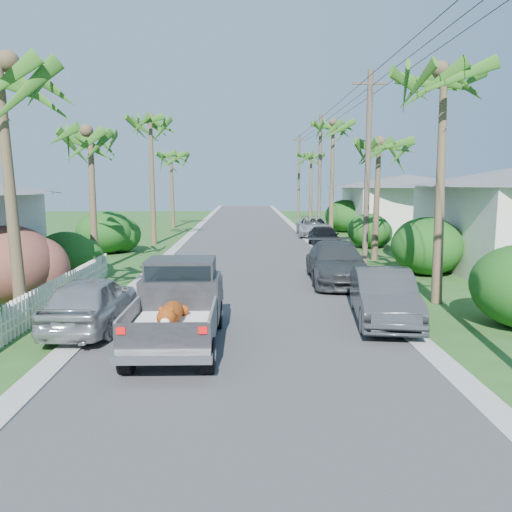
{
  "coord_description": "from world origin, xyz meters",
  "views": [
    {
      "loc": [
        -0.05,
        -10.26,
        3.97
      ],
      "look_at": [
        0.32,
        7.16,
        1.4
      ],
      "focal_mm": 35.0,
      "sensor_mm": 36.0,
      "label": 1
    }
  ],
  "objects_px": {
    "palm_l_a": "(1,64)",
    "utility_pole_c": "(320,174)",
    "utility_pole_d": "(299,177)",
    "pickup_truck": "(180,301)",
    "palm_l_d": "(171,154)",
    "house_right_far": "(407,206)",
    "parked_car_ln": "(92,302)",
    "palm_r_c": "(333,124)",
    "parked_car_rm": "(337,263)",
    "palm_l_c": "(150,119)",
    "palm_r_d": "(311,154)",
    "palm_r_b": "(379,142)",
    "parked_car_rn": "(384,296)",
    "palm_l_b": "(89,132)",
    "parked_car_rf": "(324,237)",
    "parked_car_rd": "(314,227)",
    "utility_pole_b": "(368,169)",
    "palm_r_a": "(446,72)"
  },
  "relations": [
    {
      "from": "palm_r_b",
      "to": "parked_car_ln",
      "type": "bearing_deg",
      "value": -132.36
    },
    {
      "from": "parked_car_ln",
      "to": "palm_l_d",
      "type": "height_order",
      "value": "palm_l_d"
    },
    {
      "from": "pickup_truck",
      "to": "palm_l_d",
      "type": "bearing_deg",
      "value": 98.54
    },
    {
      "from": "palm_r_d",
      "to": "parked_car_ln",
      "type": "bearing_deg",
      "value": -106.25
    },
    {
      "from": "parked_car_rn",
      "to": "utility_pole_c",
      "type": "xyz_separation_m",
      "value": [
        1.7,
        24.4,
        3.86
      ]
    },
    {
      "from": "palm_l_b",
      "to": "palm_l_c",
      "type": "bearing_deg",
      "value": 85.43
    },
    {
      "from": "parked_car_rf",
      "to": "palm_l_a",
      "type": "distance_m",
      "value": 21.43
    },
    {
      "from": "parked_car_rd",
      "to": "palm_r_b",
      "type": "xyz_separation_m",
      "value": [
        1.6,
        -11.57,
        5.24
      ]
    },
    {
      "from": "palm_l_c",
      "to": "utility_pole_d",
      "type": "height_order",
      "value": "palm_l_c"
    },
    {
      "from": "pickup_truck",
      "to": "palm_r_d",
      "type": "distance_m",
      "value": 39.28
    },
    {
      "from": "parked_car_rm",
      "to": "palm_l_c",
      "type": "height_order",
      "value": "palm_l_c"
    },
    {
      "from": "parked_car_rf",
      "to": "palm_r_c",
      "type": "height_order",
      "value": "palm_r_c"
    },
    {
      "from": "palm_l_c",
      "to": "house_right_far",
      "type": "relative_size",
      "value": 1.02
    },
    {
      "from": "palm_l_b",
      "to": "utility_pole_d",
      "type": "distance_m",
      "value": 33.42
    },
    {
      "from": "parked_car_ln",
      "to": "palm_r_c",
      "type": "height_order",
      "value": "palm_r_c"
    },
    {
      "from": "parked_car_rf",
      "to": "parked_car_rd",
      "type": "bearing_deg",
      "value": 85.39
    },
    {
      "from": "palm_l_a",
      "to": "parked_car_rd",
      "type": "bearing_deg",
      "value": 64.59
    },
    {
      "from": "parked_car_rn",
      "to": "palm_l_d",
      "type": "bearing_deg",
      "value": 115.99
    },
    {
      "from": "palm_r_d",
      "to": "house_right_far",
      "type": "bearing_deg",
      "value": -56.98
    },
    {
      "from": "parked_car_rd",
      "to": "palm_l_a",
      "type": "distance_m",
      "value": 26.83
    },
    {
      "from": "palm_r_a",
      "to": "palm_l_d",
      "type": "bearing_deg",
      "value": 114.57
    },
    {
      "from": "palm_r_c",
      "to": "house_right_far",
      "type": "height_order",
      "value": "palm_r_c"
    },
    {
      "from": "parked_car_rd",
      "to": "utility_pole_d",
      "type": "relative_size",
      "value": 0.57
    },
    {
      "from": "palm_l_c",
      "to": "palm_r_c",
      "type": "height_order",
      "value": "palm_r_c"
    },
    {
      "from": "parked_car_rf",
      "to": "parked_car_rd",
      "type": "distance_m",
      "value": 6.3
    },
    {
      "from": "palm_r_b",
      "to": "utility_pole_b",
      "type": "xyz_separation_m",
      "value": [
        -1.0,
        -2.0,
        -1.35
      ]
    },
    {
      "from": "parked_car_rn",
      "to": "palm_r_b",
      "type": "distance_m",
      "value": 12.82
    },
    {
      "from": "parked_car_rm",
      "to": "palm_r_a",
      "type": "xyz_separation_m",
      "value": [
        2.7,
        -3.39,
        6.64
      ]
    },
    {
      "from": "pickup_truck",
      "to": "palm_r_b",
      "type": "relative_size",
      "value": 0.71
    },
    {
      "from": "utility_pole_d",
      "to": "palm_l_a",
      "type": "bearing_deg",
      "value": -106.44
    },
    {
      "from": "parked_car_rd",
      "to": "palm_l_a",
      "type": "bearing_deg",
      "value": -112.52
    },
    {
      "from": "palm_r_c",
      "to": "utility_pole_d",
      "type": "relative_size",
      "value": 1.04
    },
    {
      "from": "palm_l_c",
      "to": "utility_pole_d",
      "type": "distance_m",
      "value": 24.22
    },
    {
      "from": "palm_l_b",
      "to": "parked_car_rf",
      "type": "bearing_deg",
      "value": 35.46
    },
    {
      "from": "palm_l_a",
      "to": "palm_l_b",
      "type": "relative_size",
      "value": 1.11
    },
    {
      "from": "utility_pole_c",
      "to": "parked_car_rm",
      "type": "bearing_deg",
      "value": -96.13
    },
    {
      "from": "palm_l_d",
      "to": "palm_r_d",
      "type": "height_order",
      "value": "palm_r_d"
    },
    {
      "from": "palm_r_b",
      "to": "palm_l_c",
      "type": "bearing_deg",
      "value": 150.95
    },
    {
      "from": "palm_r_b",
      "to": "palm_r_c",
      "type": "relative_size",
      "value": 0.77
    },
    {
      "from": "palm_l_d",
      "to": "palm_r_b",
      "type": "distance_m",
      "value": 23.08
    },
    {
      "from": "parked_car_rn",
      "to": "palm_l_b",
      "type": "bearing_deg",
      "value": 148.96
    },
    {
      "from": "utility_pole_b",
      "to": "utility_pole_d",
      "type": "height_order",
      "value": "same"
    },
    {
      "from": "palm_l_a",
      "to": "utility_pole_c",
      "type": "distance_m",
      "value": 27.74
    },
    {
      "from": "parked_car_rf",
      "to": "utility_pole_b",
      "type": "distance_m",
      "value": 8.31
    },
    {
      "from": "house_right_far",
      "to": "palm_l_d",
      "type": "bearing_deg",
      "value": 168.41
    },
    {
      "from": "parked_car_ln",
      "to": "palm_r_c",
      "type": "xyz_separation_m",
      "value": [
        10.46,
        22.91,
        7.37
      ]
    },
    {
      "from": "parked_car_rd",
      "to": "palm_l_c",
      "type": "bearing_deg",
      "value": -154.53
    },
    {
      "from": "palm_l_b",
      "to": "parked_car_rm",
      "type": "bearing_deg",
      "value": -14.08
    },
    {
      "from": "palm_l_a",
      "to": "palm_l_c",
      "type": "relative_size",
      "value": 0.89
    },
    {
      "from": "parked_car_rm",
      "to": "palm_l_b",
      "type": "height_order",
      "value": "palm_l_b"
    }
  ]
}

